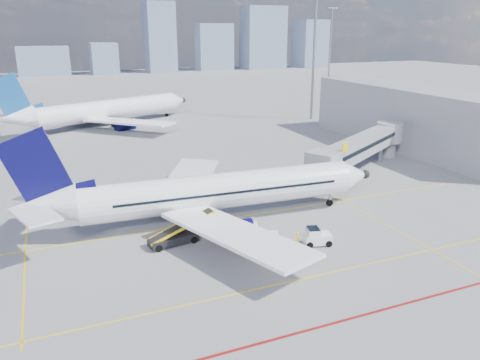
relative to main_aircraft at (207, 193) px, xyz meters
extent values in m
plane|color=gray|center=(2.68, -7.91, -3.22)|extent=(420.00, 420.00, 0.00)
cube|color=#E2B90B|center=(2.68, 0.09, -3.22)|extent=(60.00, 0.18, 0.01)
cube|color=#E2B90B|center=(2.68, -13.91, -3.22)|extent=(80.00, 0.15, 0.01)
cube|color=#E2B90B|center=(16.68, -5.91, -3.22)|extent=(0.15, 28.00, 0.01)
cube|color=#E2B90B|center=(-17.32, 0.09, -3.22)|extent=(0.15, 30.00, 0.01)
cube|color=maroon|center=(2.68, -19.91, -3.22)|extent=(90.00, 0.25, 0.01)
cube|color=gray|center=(24.93, 8.24, 0.68)|extent=(20.84, 13.93, 2.60)
cube|color=black|center=(24.93, 8.24, 0.88)|extent=(20.52, 13.82, 0.55)
cube|color=gray|center=(15.38, 2.59, 0.68)|extent=(4.49, 4.56, 3.00)
cube|color=black|center=(19.68, 4.89, -2.87)|extent=(2.20, 1.00, 0.70)
cylinder|color=gray|center=(19.68, 4.89, -1.52)|extent=(0.56, 0.56, 2.70)
cylinder|color=gray|center=(31.68, 12.09, -1.27)|extent=(0.60, 0.60, 3.90)
cylinder|color=gray|center=(34.68, 14.09, 0.68)|extent=(4.00, 4.00, 3.00)
cylinder|color=gray|center=(34.68, 14.09, -1.27)|extent=(2.40, 2.40, 3.90)
cube|color=#E2B90B|center=(18.18, 2.39, 2.48)|extent=(1.26, 0.82, 1.20)
cube|color=gray|center=(42.68, 18.09, 1.78)|extent=(10.00, 42.00, 10.00)
cube|color=black|center=(37.88, 18.09, 1.78)|extent=(0.25, 40.00, 4.50)
cylinder|color=gray|center=(40.68, 47.09, 9.28)|extent=(0.56, 0.56, 25.00)
cylinder|color=gray|center=(67.68, 82.09, 9.28)|extent=(0.56, 0.56, 25.00)
cube|color=gray|center=(67.68, 82.09, 21.98)|extent=(3.20, 0.40, 0.50)
cube|color=#B4B6BC|center=(66.48, 81.84, 21.98)|extent=(0.60, 0.15, 0.35)
cube|color=#B4B6BC|center=(67.68, 81.84, 21.98)|extent=(0.60, 0.15, 0.35)
cube|color=#B4B6BC|center=(68.88, 81.84, 21.98)|extent=(0.60, 0.15, 0.35)
cube|color=slate|center=(-12.00, 182.09, 2.97)|extent=(21.11, 9.09, 12.39)
cube|color=slate|center=(13.34, 182.09, 3.56)|extent=(11.51, 13.14, 13.57)
cube|color=slate|center=(39.31, 182.09, 12.50)|extent=(12.94, 13.79, 31.45)
cube|color=slate|center=(66.40, 182.09, 7.81)|extent=(17.19, 9.51, 22.06)
cube|color=slate|center=(92.91, 182.09, 11.99)|extent=(20.82, 13.06, 30.43)
cube|color=slate|center=(121.20, 182.09, 8.84)|extent=(15.24, 14.78, 24.12)
cylinder|color=white|center=(1.63, -0.10, 0.08)|extent=(28.31, 5.34, 3.66)
cone|color=white|center=(17.36, -1.04, 0.08)|extent=(3.59, 3.85, 3.66)
sphere|color=black|center=(18.67, -1.12, 0.08)|extent=(1.09, 1.09, 1.03)
cone|color=white|center=(-15.41, 0.93, 0.59)|extent=(6.21, 4.01, 3.66)
cube|color=black|center=(16.15, -0.97, 0.59)|extent=(1.49, 1.49, 0.42)
cube|color=white|center=(0.73, 8.41, -0.93)|extent=(11.47, 15.99, 0.54)
cube|color=white|center=(-0.28, -8.44, -0.93)|extent=(10.01, 16.21, 0.54)
cylinder|color=#09083E|center=(1.49, 5.36, -2.10)|extent=(3.50, 2.36, 2.16)
cylinder|color=#09083E|center=(0.84, -5.50, -2.10)|extent=(3.50, 2.36, 2.16)
cylinder|color=#B4B6BC|center=(3.27, 5.25, -2.10)|extent=(0.46, 2.23, 2.21)
cylinder|color=#B4B6BC|center=(2.62, -5.61, -2.10)|extent=(0.46, 2.23, 2.21)
cube|color=#09083E|center=(-15.41, 0.93, 3.83)|extent=(6.44, 0.69, 8.00)
cube|color=#09083E|center=(-13.16, 0.79, 1.58)|extent=(5.30, 0.60, 2.02)
cube|color=white|center=(-15.61, 3.95, 0.92)|extent=(4.80, 5.95, 0.21)
cube|color=white|center=(-15.97, -2.05, 0.92)|extent=(4.34, 5.88, 0.21)
cylinder|color=gray|center=(14.27, -0.86, -2.32)|extent=(0.30, 0.30, 1.80)
cylinder|color=black|center=(14.27, -0.86, -2.84)|extent=(0.78, 0.33, 0.76)
cylinder|color=gray|center=(0.84, 2.39, -2.42)|extent=(0.34, 0.34, 1.60)
cylinder|color=black|center=(0.84, 2.39, -2.72)|extent=(1.04, 0.71, 1.00)
cylinder|color=gray|center=(0.55, -2.48, -2.42)|extent=(0.34, 0.34, 1.60)
cylinder|color=black|center=(0.55, -2.48, -2.72)|extent=(1.04, 0.71, 1.00)
cube|color=black|center=(2.21, 1.68, 0.36)|extent=(23.04, 1.49, 0.24)
cube|color=black|center=(1.99, -1.93, 0.36)|extent=(23.04, 1.49, 0.24)
cylinder|color=white|center=(-1.59, 57.01, 0.08)|extent=(30.84, 15.77, 4.11)
cone|color=white|center=(14.81, 63.71, 0.08)|extent=(5.07, 5.24, 4.11)
sphere|color=black|center=(16.17, 64.27, 0.08)|extent=(1.51, 1.51, 1.16)
cone|color=white|center=(-19.36, 49.75, 0.66)|extent=(7.80, 6.36, 4.11)
cube|color=black|center=(13.54, 63.19, 0.66)|extent=(2.06, 2.06, 0.47)
cube|color=white|center=(-6.65, 65.20, -1.05)|extent=(6.03, 17.56, 0.61)
cube|color=white|center=(0.53, 47.63, -1.05)|extent=(16.36, 16.01, 0.61)
cylinder|color=#09083E|center=(-4.39, 62.47, -2.37)|extent=(4.43, 3.68, 2.43)
cylinder|color=#09083E|center=(0.23, 51.15, -2.37)|extent=(4.43, 3.68, 2.43)
cylinder|color=#B4B6BC|center=(-2.54, 63.23, -2.37)|extent=(1.28, 2.44, 2.49)
cylinder|color=#B4B6BC|center=(2.09, 51.91, -2.37)|extent=(1.28, 2.44, 2.49)
cube|color=navy|center=(-19.36, 49.75, 4.29)|extent=(6.82, 3.05, 8.99)
cube|color=navy|center=(-17.02, 50.71, 1.76)|extent=(5.63, 2.54, 2.27)
cube|color=white|center=(-21.03, 52.72, 1.03)|extent=(3.19, 5.92, 0.23)
cube|color=white|center=(-18.47, 46.47, 1.03)|extent=(6.39, 6.44, 0.23)
cylinder|color=black|center=(-3.61, 59.15, -2.72)|extent=(1.17, 0.98, 1.00)
cylinder|color=black|center=(-1.53, 54.07, -2.72)|extent=(1.17, 0.98, 1.00)
cylinder|color=black|center=(11.59, 62.40, -2.84)|extent=(0.81, 0.55, 0.76)
cube|color=white|center=(7.66, -8.95, -2.60)|extent=(2.74, 1.92, 0.90)
cube|color=white|center=(7.22, -8.84, -1.93)|extent=(1.41, 1.53, 0.68)
cube|color=black|center=(7.22, -8.84, -1.70)|extent=(1.29, 1.45, 0.39)
cylinder|color=black|center=(6.64, -9.33, -2.91)|extent=(0.67, 0.39, 0.63)
cylinder|color=black|center=(6.94, -8.13, -2.91)|extent=(0.67, 0.39, 0.63)
cylinder|color=black|center=(8.39, -9.77, -2.91)|extent=(0.67, 0.39, 0.63)
cylinder|color=black|center=(8.69, -8.57, -2.91)|extent=(0.67, 0.39, 0.63)
cube|color=black|center=(2.16, -8.32, -2.93)|extent=(3.66, 2.67, 0.17)
cube|color=white|center=(1.39, -7.99, -2.11)|extent=(1.87, 1.85, 1.44)
cube|color=white|center=(2.93, -8.64, -2.11)|extent=(1.87, 1.85, 1.44)
cylinder|color=black|center=(0.71, -8.41, -3.07)|extent=(0.32, 0.24, 0.30)
cylinder|color=black|center=(1.21, -7.21, -3.07)|extent=(0.32, 0.24, 0.30)
cylinder|color=black|center=(3.10, -9.42, -3.07)|extent=(0.32, 0.24, 0.30)
cylinder|color=black|center=(3.61, -8.23, -3.07)|extent=(0.32, 0.24, 0.30)
cube|color=black|center=(-4.62, -3.68, -2.73)|extent=(4.75, 2.30, 0.76)
cube|color=black|center=(-3.76, -3.55, -1.60)|extent=(6.60, 2.06, 2.00)
cube|color=#E2B90B|center=(-3.85, -2.96, -1.60)|extent=(6.47, 1.07, 2.08)
cube|color=#E2B90B|center=(-3.67, -4.14, -1.60)|extent=(6.47, 1.07, 2.08)
cylinder|color=black|center=(-6.22, -4.70, -2.90)|extent=(0.68, 0.36, 0.65)
cylinder|color=black|center=(-6.45, -3.19, -2.90)|extent=(0.68, 0.36, 0.65)
cylinder|color=black|center=(-2.79, -4.17, -2.90)|extent=(0.68, 0.36, 0.65)
cylinder|color=black|center=(-3.02, -2.67, -2.90)|extent=(0.68, 0.36, 0.65)
imported|color=yellow|center=(5.52, -8.94, -2.40)|extent=(0.48, 0.65, 1.64)
camera|label=1|loc=(-14.22, -42.56, 15.77)|focal=35.00mm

